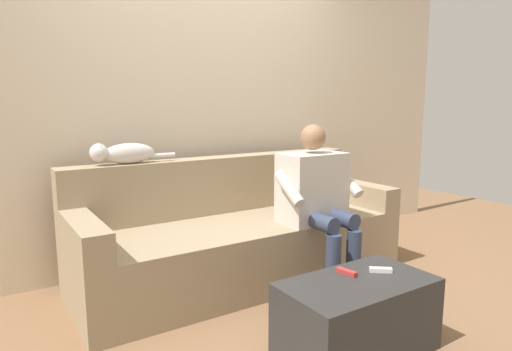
% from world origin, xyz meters
% --- Properties ---
extents(ground_plane, '(8.00, 8.00, 0.00)m').
position_xyz_m(ground_plane, '(0.00, 0.60, 0.00)').
color(ground_plane, '#846042').
extents(back_wall, '(5.46, 0.06, 2.62)m').
position_xyz_m(back_wall, '(0.00, -0.71, 1.31)').
color(back_wall, beige).
rests_on(back_wall, ground).
extents(couch, '(2.33, 0.84, 0.86)m').
position_xyz_m(couch, '(0.00, -0.14, 0.30)').
color(couch, '#9E896B').
rests_on(couch, ground).
extents(coffee_table, '(0.79, 0.44, 0.38)m').
position_xyz_m(coffee_table, '(0.00, 1.04, 0.19)').
color(coffee_table, '#2D2D2D').
rests_on(coffee_table, ground).
extents(person_solo_seated, '(0.60, 0.52, 1.12)m').
position_xyz_m(person_solo_seated, '(-0.40, 0.24, 0.64)').
color(person_solo_seated, beige).
rests_on(person_solo_seated, ground).
extents(cat_on_backrest, '(0.58, 0.12, 0.15)m').
position_xyz_m(cat_on_backrest, '(0.72, -0.42, 0.93)').
color(cat_on_backrest, silver).
rests_on(cat_on_backrest, couch).
extents(remote_red, '(0.05, 0.12, 0.02)m').
position_xyz_m(remote_red, '(-0.01, 0.94, 0.39)').
color(remote_red, '#B73333').
rests_on(remote_red, coffee_table).
extents(remote_white, '(0.11, 0.10, 0.02)m').
position_xyz_m(remote_white, '(-0.18, 1.02, 0.39)').
color(remote_white, white).
rests_on(remote_white, coffee_table).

